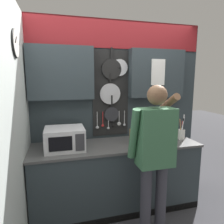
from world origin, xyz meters
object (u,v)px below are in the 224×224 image
Objects in this scene: microwave at (65,138)px; utensil_crock at (181,133)px; knife_block at (135,136)px; person at (155,149)px.

microwave is 1.61m from utensil_crock.
microwave is 0.91m from knife_block.
knife_block is 0.56m from person.
utensil_crock is at bearing 38.66° from person.
knife_block is at bearing 0.01° from microwave.
microwave is 0.28× the size of person.
utensil_crock is at bearing -0.03° from microwave.
person is (-0.70, -0.56, 0.02)m from utensil_crock.
person reaches higher than microwave.
utensil_crock is at bearing -0.09° from knife_block.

